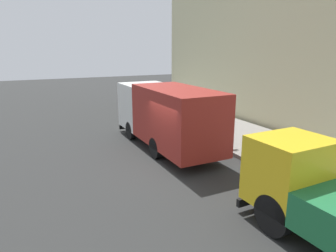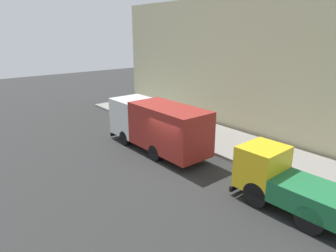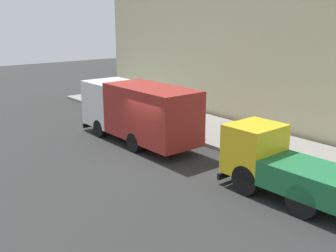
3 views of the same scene
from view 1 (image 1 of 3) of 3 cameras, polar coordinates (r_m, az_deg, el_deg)
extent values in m
plane|color=#2A2B2A|center=(12.46, 0.05, -7.35)|extent=(80.00, 80.00, 0.00)
cube|color=gray|center=(15.28, 17.85, -3.55)|extent=(4.36, 30.00, 0.18)
cube|color=beige|center=(16.58, 26.04, 13.19)|extent=(0.50, 30.00, 9.34)
cube|color=silver|center=(16.43, -4.31, 3.89)|extent=(2.33, 2.36, 2.34)
cube|color=black|center=(17.43, -5.76, 5.40)|extent=(1.94, 0.08, 1.31)
cube|color=maroon|center=(13.17, 1.69, 1.65)|extent=(2.35, 4.99, 2.50)
cube|color=black|center=(17.84, -5.72, 0.18)|extent=(2.21, 0.14, 0.24)
cylinder|color=black|center=(15.92, -6.94, -0.84)|extent=(0.31, 0.92, 0.92)
cylinder|color=black|center=(16.66, -0.44, -0.04)|extent=(0.31, 0.92, 0.92)
cylinder|color=black|center=(13.08, -2.24, -4.14)|extent=(0.31, 0.92, 0.92)
cylinder|color=black|center=(13.98, 5.29, -2.96)|extent=(0.31, 0.92, 0.92)
cube|color=yellow|center=(8.76, 21.85, -7.85)|extent=(1.97, 1.70, 1.82)
cube|color=black|center=(9.19, 18.22, -5.04)|extent=(1.62, 0.10, 1.02)
cube|color=black|center=(9.76, 17.24, -12.53)|extent=(1.85, 0.17, 0.24)
cylinder|color=black|center=(8.39, 19.19, -15.51)|extent=(0.33, 1.09, 1.09)
cylinder|color=black|center=(9.53, 26.16, -12.47)|extent=(0.33, 1.09, 1.09)
cylinder|color=#4A325A|center=(19.62, 4.95, 2.56)|extent=(0.26, 0.26, 0.86)
cylinder|color=tan|center=(19.49, 5.00, 4.60)|extent=(0.35, 0.35, 0.56)
sphere|color=#D6A98A|center=(19.43, 5.02, 5.72)|extent=(0.21, 0.21, 0.21)
cone|color=orange|center=(18.32, 3.99, 1.47)|extent=(0.49, 0.49, 0.70)
cylinder|color=#4C5156|center=(14.41, 10.23, 0.95)|extent=(0.08, 0.08, 2.29)
cube|color=blue|center=(14.25, 10.35, 4.47)|extent=(0.44, 0.03, 0.36)
camera|label=2|loc=(5.13, -136.26, 17.52)|focal=32.21mm
camera|label=3|loc=(6.50, -152.64, 0.60)|focal=43.41mm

